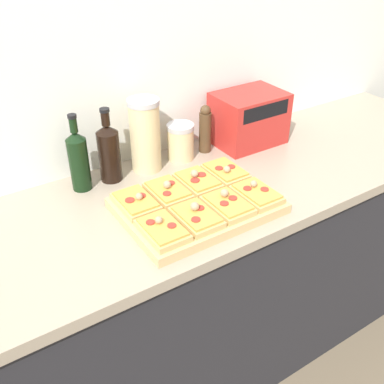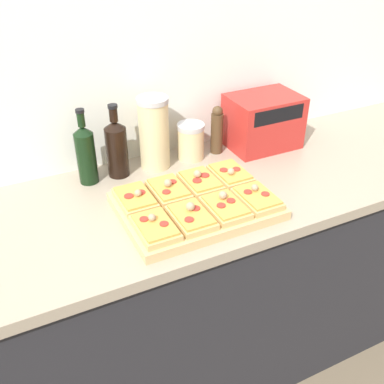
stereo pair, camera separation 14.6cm
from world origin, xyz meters
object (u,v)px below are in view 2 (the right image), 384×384
cutting_board (196,206)px  wine_bottle (117,147)px  grain_jar_short (191,141)px  pepper_mill (217,130)px  olive_oil_bottle (86,153)px  toaster_oven (263,121)px  grain_jar_tall (154,133)px

cutting_board → wine_bottle: size_ratio=1.80×
grain_jar_short → wine_bottle: bearing=180.0°
grain_jar_short → pepper_mill: (0.11, 0.00, 0.02)m
wine_bottle → cutting_board: bearing=-65.3°
olive_oil_bottle → toaster_oven: (0.72, -0.03, -0.01)m
toaster_oven → grain_jar_tall: bearing=176.6°
wine_bottle → grain_jar_tall: grain_jar_tall is taller
cutting_board → pepper_mill: bearing=52.2°
pepper_mill → toaster_oven: 0.20m
pepper_mill → toaster_oven: toaster_oven is taller
wine_bottle → toaster_oven: size_ratio=0.90×
olive_oil_bottle → pepper_mill: 0.52m
wine_bottle → grain_jar_tall: (0.14, -0.00, 0.03)m
wine_bottle → toaster_oven: 0.60m
cutting_board → pepper_mill: size_ratio=2.51×
cutting_board → olive_oil_bottle: olive_oil_bottle is taller
pepper_mill → cutting_board: bearing=-127.8°
wine_bottle → pepper_mill: (0.41, 0.00, -0.02)m
grain_jar_tall → grain_jar_short: size_ratio=1.91×
cutting_board → pepper_mill: pepper_mill is taller
olive_oil_bottle → grain_jar_tall: (0.26, -0.00, 0.02)m
olive_oil_bottle → wine_bottle: (0.11, 0.00, -0.00)m
cutting_board → grain_jar_tall: 0.35m
cutting_board → grain_jar_short: 0.36m
olive_oil_bottle → grain_jar_short: (0.41, 0.00, -0.04)m
cutting_board → grain_jar_short: (0.14, 0.33, 0.06)m
olive_oil_bottle → wine_bottle: size_ratio=1.01×
olive_oil_bottle → cutting_board: bearing=-51.4°
olive_oil_bottle → grain_jar_short: olive_oil_bottle is taller
olive_oil_bottle → grain_jar_tall: olive_oil_bottle is taller
grain_jar_short → cutting_board: bearing=-113.3°
cutting_board → grain_jar_tall: grain_jar_tall is taller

